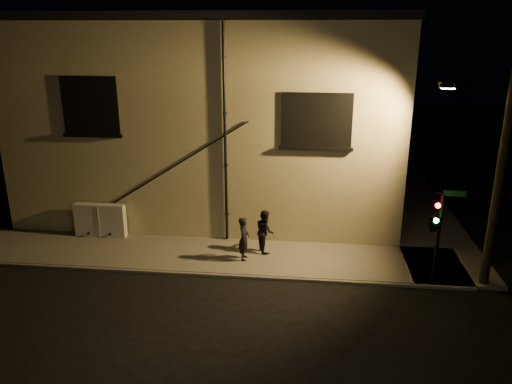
# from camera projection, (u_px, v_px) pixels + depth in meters

# --- Properties ---
(ground) EXTENTS (90.00, 90.00, 0.00)m
(ground) POSITION_uv_depth(u_px,v_px,m) (265.00, 279.00, 17.16)
(ground) COLOR black
(sidewalk) EXTENTS (21.00, 16.00, 0.12)m
(sidewalk) POSITION_uv_depth(u_px,v_px,m) (303.00, 230.00, 21.16)
(sidewalk) COLOR #595850
(sidewalk) RESTS_ON ground
(building) EXTENTS (16.20, 12.23, 8.80)m
(building) POSITION_uv_depth(u_px,v_px,m) (222.00, 109.00, 24.59)
(building) COLOR tan
(building) RESTS_ON ground
(utility_cabinet) EXTENTS (2.08, 0.35, 1.37)m
(utility_cabinet) POSITION_uv_depth(u_px,v_px,m) (100.00, 220.00, 20.18)
(utility_cabinet) COLOR #B8B7AF
(utility_cabinet) RESTS_ON sidewalk
(pedestrian_a) EXTENTS (0.40, 0.60, 1.62)m
(pedestrian_a) POSITION_uv_depth(u_px,v_px,m) (244.00, 239.00, 18.10)
(pedestrian_a) COLOR black
(pedestrian_a) RESTS_ON sidewalk
(pedestrian_b) EXTENTS (0.86, 0.97, 1.64)m
(pedestrian_b) POSITION_uv_depth(u_px,v_px,m) (265.00, 231.00, 18.76)
(pedestrian_b) COLOR black
(pedestrian_b) RESTS_ON sidewalk
(traffic_signal) EXTENTS (1.34, 1.87, 3.18)m
(traffic_signal) POSITION_uv_depth(u_px,v_px,m) (434.00, 222.00, 16.06)
(traffic_signal) COLOR black
(traffic_signal) RESTS_ON sidewalk
(streetlamp_pole) EXTENTS (2.02, 1.39, 7.07)m
(streetlamp_pole) POSITION_uv_depth(u_px,v_px,m) (496.00, 177.00, 15.60)
(streetlamp_pole) COLOR black
(streetlamp_pole) RESTS_ON ground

